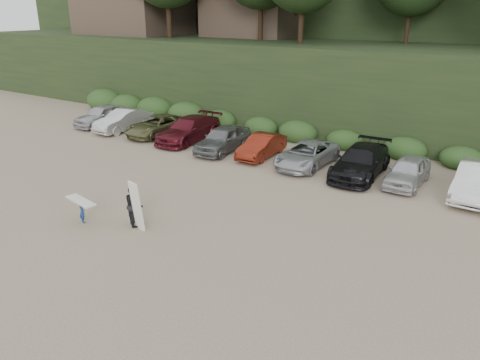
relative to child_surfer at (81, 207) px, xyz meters
The scene contains 4 objects.
ground 4.81m from the child_surfer, 25.08° to the left, with size 120.00×120.00×0.00m, color tan.
parked_cars 13.23m from the child_surfer, 65.08° to the left, with size 39.42×6.30×1.61m.
child_surfer is the anchor object (origin of this frame).
adult_surfer 2.29m from the child_surfer, 27.93° to the left, with size 1.33×1.05×2.09m.
Camera 1 is at (11.06, -13.28, 8.56)m, focal length 35.00 mm.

